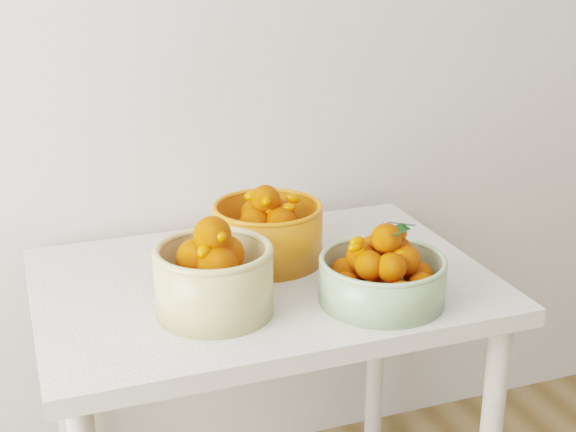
% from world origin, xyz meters
% --- Properties ---
extents(table, '(1.00, 0.70, 0.75)m').
position_xyz_m(table, '(-0.20, 1.60, 0.65)').
color(table, silver).
rests_on(table, ground).
extents(bowl_cream, '(0.32, 0.32, 0.21)m').
position_xyz_m(bowl_cream, '(-0.35, 1.47, 0.83)').
color(bowl_cream, tan).
rests_on(bowl_cream, table).
extents(bowl_green, '(0.31, 0.31, 0.17)m').
position_xyz_m(bowl_green, '(-0.01, 1.40, 0.81)').
color(bowl_green, '#8CAA7B').
rests_on(bowl_green, table).
extents(bowl_orange, '(0.27, 0.27, 0.19)m').
position_xyz_m(bowl_orange, '(-0.16, 1.69, 0.82)').
color(bowl_orange, orange).
rests_on(bowl_orange, table).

